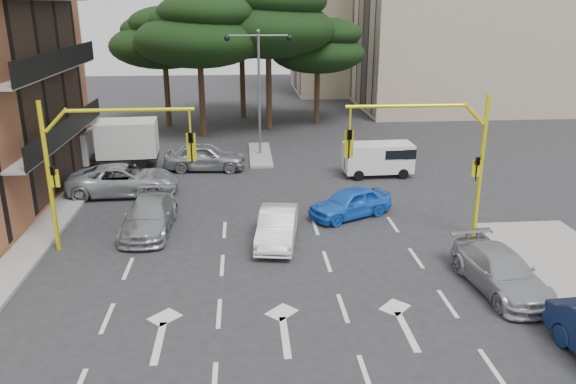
% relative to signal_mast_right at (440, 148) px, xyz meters
% --- Properties ---
extents(ground, '(120.00, 120.00, 0.00)m').
position_rel_signal_mast_right_xyz_m(ground, '(-6.80, -1.99, -3.88)').
color(ground, '#28282B').
rests_on(ground, ground).
extents(median_strip, '(1.40, 6.00, 0.15)m').
position_rel_signal_mast_right_xyz_m(median_strip, '(-6.80, 14.01, -3.81)').
color(median_strip, gray).
rests_on(median_strip, ground).
extents(apartment_beige_near, '(20.20, 12.15, 18.70)m').
position_rel_signal_mast_right_xyz_m(apartment_beige_near, '(13.15, 30.01, 5.47)').
color(apartment_beige_near, tan).
rests_on(apartment_beige_near, ground).
extents(apartment_beige_far, '(16.20, 12.15, 16.70)m').
position_rel_signal_mast_right_xyz_m(apartment_beige_far, '(6.15, 42.01, 4.47)').
color(apartment_beige_far, tan).
rests_on(apartment_beige_far, ground).
extents(pine_left_near, '(9.15, 9.15, 10.23)m').
position_rel_signal_mast_right_xyz_m(pine_left_near, '(-10.75, 19.96, 3.72)').
color(pine_left_near, '#382616').
rests_on(pine_left_near, ground).
extents(pine_center, '(9.98, 9.98, 11.16)m').
position_rel_signal_mast_right_xyz_m(pine_center, '(-5.75, 21.96, 4.41)').
color(pine_center, '#382616').
rests_on(pine_center, ground).
extents(pine_left_far, '(8.32, 8.32, 9.30)m').
position_rel_signal_mast_right_xyz_m(pine_left_far, '(-13.75, 23.96, 3.03)').
color(pine_left_far, '#382616').
rests_on(pine_left_far, ground).
extents(pine_right, '(7.49, 7.49, 8.37)m').
position_rel_signal_mast_right_xyz_m(pine_right, '(-1.75, 23.96, 2.33)').
color(pine_right, '#382616').
rests_on(pine_right, ground).
extents(pine_back, '(9.15, 9.15, 10.23)m').
position_rel_signal_mast_right_xyz_m(pine_back, '(-7.75, 26.96, 3.72)').
color(pine_back, '#382616').
rests_on(pine_back, ground).
extents(signal_mast_right, '(5.79, 0.37, 6.00)m').
position_rel_signal_mast_right_xyz_m(signal_mast_right, '(0.00, 0.00, 0.00)').
color(signal_mast_right, '#FFEF16').
rests_on(signal_mast_right, ground).
extents(signal_mast_left, '(5.79, 0.37, 6.00)m').
position_rel_signal_mast_right_xyz_m(signal_mast_left, '(-13.61, 0.00, 0.00)').
color(signal_mast_left, '#FFEF16').
rests_on(signal_mast_left, ground).
extents(street_lamp_center, '(4.16, 0.36, 7.77)m').
position_rel_signal_mast_right_xyz_m(street_lamp_center, '(-6.80, 14.01, 1.54)').
color(street_lamp_center, slate).
rests_on(street_lamp_center, median_strip).
extents(car_white_hatch, '(2.10, 4.39, 1.39)m').
position_rel_signal_mast_right_xyz_m(car_white_hatch, '(-6.58, 0.01, -3.19)').
color(car_white_hatch, white).
rests_on(car_white_hatch, ground).
extents(car_blue_compact, '(4.33, 3.28, 1.37)m').
position_rel_signal_mast_right_xyz_m(car_blue_compact, '(-3.03, 2.68, -3.20)').
color(car_blue_compact, blue).
rests_on(car_blue_compact, ground).
extents(car_silver_wagon, '(2.14, 4.92, 1.41)m').
position_rel_signal_mast_right_xyz_m(car_silver_wagon, '(-12.02, 1.68, -3.18)').
color(car_silver_wagon, '#95989C').
rests_on(car_silver_wagon, ground).
extents(car_silver_cross_a, '(5.64, 2.70, 1.55)m').
position_rel_signal_mast_right_xyz_m(car_silver_cross_a, '(-14.07, 6.82, -3.11)').
color(car_silver_cross_a, '#ADB0B5').
rests_on(car_silver_cross_a, ground).
extents(car_silver_cross_b, '(4.93, 2.33, 1.63)m').
position_rel_signal_mast_right_xyz_m(car_silver_cross_b, '(-10.16, 11.01, -3.07)').
color(car_silver_cross_b, '#979A9F').
rests_on(car_silver_cross_b, ground).
extents(car_silver_parked, '(2.35, 4.85, 1.36)m').
position_rel_signal_mast_right_xyz_m(car_silver_parked, '(0.80, -4.66, -3.20)').
color(car_silver_parked, '#A0A2A8').
rests_on(car_silver_parked, ground).
extents(van_white, '(3.90, 1.86, 1.92)m').
position_rel_signal_mast_right_xyz_m(van_white, '(-0.26, 9.01, -2.92)').
color(van_white, white).
rests_on(van_white, ground).
extents(box_truck_a, '(5.87, 2.76, 2.82)m').
position_rel_signal_mast_right_xyz_m(box_truck_a, '(-15.80, 12.01, -2.47)').
color(box_truck_a, silver).
rests_on(box_truck_a, ground).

